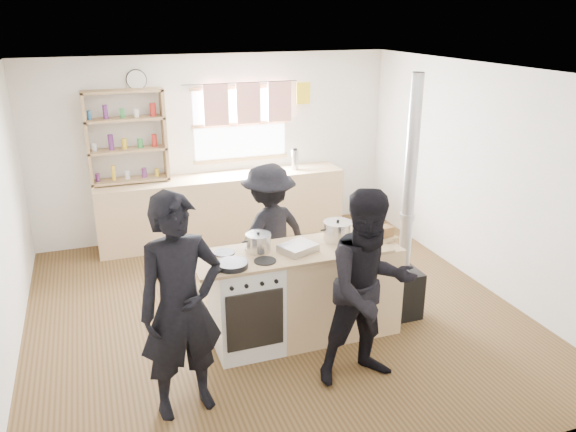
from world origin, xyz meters
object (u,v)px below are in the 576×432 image
object	(u,v)px
thermos	(295,160)
bread_board	(382,234)
skillet_greens	(232,264)
person_far	(269,235)
roast_tray	(298,248)
person_near_left	(181,307)
cooking_island	(305,292)
stockpot_stove	(258,243)
stockpot_counter	(338,231)
flue_heater	(404,258)
person_near_right	(369,289)

from	to	relation	value
thermos	bread_board	size ratio (longest dim) A/B	0.90
skillet_greens	person_far	xyz separation A→B (m)	(0.65, 1.00, -0.19)
roast_tray	thermos	bearing A→B (deg)	70.28
thermos	person_near_left	world-z (taller)	person_near_left
cooking_island	person_near_left	xyz separation A→B (m)	(-1.28, -0.69, 0.44)
skillet_greens	stockpot_stove	distance (m)	0.41
cooking_island	stockpot_stove	size ratio (longest dim) A/B	8.28
thermos	skillet_greens	world-z (taller)	thermos
stockpot_counter	flue_heater	bearing A→B (deg)	-4.76
stockpot_counter	person_near_right	distance (m)	0.92
bread_board	person_near_right	xyz separation A→B (m)	(-0.53, -0.78, -0.12)
roast_tray	bread_board	size ratio (longest dim) A/B	1.23
roast_tray	flue_heater	bearing A→B (deg)	3.32
stockpot_counter	thermos	bearing A→B (deg)	78.40
bread_board	person_near_left	bearing A→B (deg)	-162.29
stockpot_stove	flue_heater	bearing A→B (deg)	-2.21
skillet_greens	bread_board	xyz separation A→B (m)	(1.53, 0.15, 0.02)
stockpot_stove	roast_tray	bearing A→B (deg)	-20.43
person_near_left	person_near_right	distance (m)	1.54
flue_heater	cooking_island	bearing A→B (deg)	-178.56
cooking_island	person_far	xyz separation A→B (m)	(-0.10, 0.82, 0.31)
skillet_greens	person_near_left	xyz separation A→B (m)	(-0.53, -0.51, -0.05)
roast_tray	stockpot_counter	distance (m)	0.48
cooking_island	bread_board	distance (m)	0.94
thermos	roast_tray	distance (m)	2.99
thermos	person_near_right	distance (m)	3.64
stockpot_counter	bread_board	xyz separation A→B (m)	(0.42, -0.12, -0.04)
flue_heater	person_near_left	distance (m)	2.49
person_far	stockpot_stove	bearing A→B (deg)	45.19
cooking_island	person_near_right	size ratio (longest dim) A/B	1.15
person_near_right	skillet_greens	bearing A→B (deg)	148.94
cooking_island	roast_tray	size ratio (longest dim) A/B	5.09
flue_heater	person_near_left	bearing A→B (deg)	-163.22
thermos	stockpot_counter	size ratio (longest dim) A/B	1.00
flue_heater	bread_board	bearing A→B (deg)	-169.71
person_near_right	stockpot_counter	bearing A→B (deg)	83.94
thermos	stockpot_stove	bearing A→B (deg)	-116.70
cooking_island	flue_heater	world-z (taller)	flue_heater
skillet_greens	stockpot_counter	world-z (taller)	stockpot_counter
thermos	person_near_right	world-z (taller)	person_near_right
roast_tray	person_near_left	xyz separation A→B (m)	(-1.19, -0.65, -0.06)
stockpot_stove	stockpot_counter	xyz separation A→B (m)	(0.80, 0.00, 0.01)
bread_board	flue_heater	world-z (taller)	flue_heater
person_near_left	person_near_right	bearing A→B (deg)	-13.76
bread_board	flue_heater	xyz separation A→B (m)	(0.31, 0.06, -0.33)
cooking_island	flue_heater	bearing A→B (deg)	1.44
cooking_island	person_near_left	size ratio (longest dim) A/B	1.08
skillet_greens	person_near_left	distance (m)	0.74
thermos	skillet_greens	distance (m)	3.39
thermos	roast_tray	bearing A→B (deg)	-109.72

